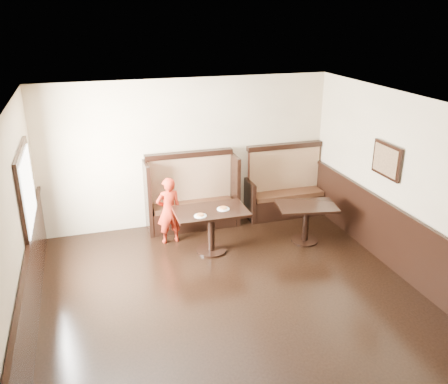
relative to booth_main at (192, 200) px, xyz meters
name	(u,v)px	position (x,y,z in m)	size (l,w,h in m)	color
ground	(250,325)	(0.00, -3.30, -0.53)	(7.00, 7.00, 0.00)	black
room_shell	(222,275)	(-0.30, -3.01, 0.14)	(7.00, 7.00, 7.00)	beige
booth_main	(192,200)	(0.00, 0.00, 0.00)	(1.75, 0.72, 1.45)	black
booth_neighbor	(285,192)	(1.95, 0.00, -0.05)	(1.65, 0.72, 1.45)	black
table_main	(211,220)	(0.07, -1.14, 0.07)	(1.22, 0.76, 0.77)	black
table_neighbor	(306,214)	(1.79, -1.27, 0.00)	(1.12, 0.84, 0.71)	black
child	(169,211)	(-0.55, -0.57, 0.09)	(0.45, 0.29, 1.23)	#A72411
pizza_plate_left	(200,215)	(-0.16, -1.33, 0.26)	(0.21, 0.21, 0.04)	white
pizza_plate_right	(223,208)	(0.28, -1.16, 0.26)	(0.22, 0.22, 0.04)	white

